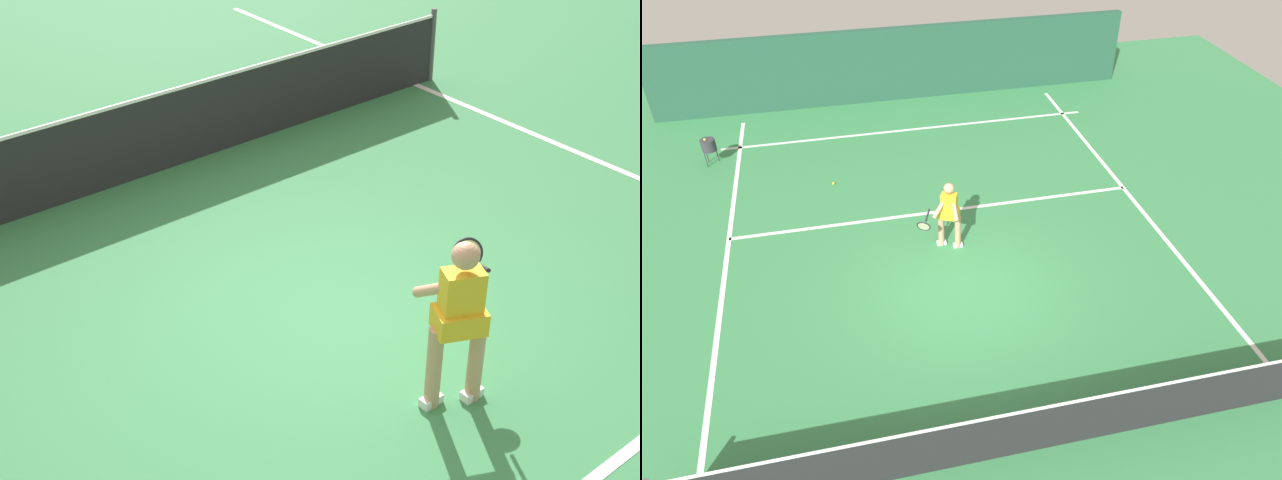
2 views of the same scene
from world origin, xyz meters
The scene contains 4 objects.
ground_plane centered at (0.00, 0.00, 0.00)m, with size 24.43×24.43×0.00m, color #38844C.
sideline_right_marking centered at (4.62, 0.00, 0.00)m, with size 0.10×16.79×0.01m, color white.
court_net centered at (0.00, 3.73, 0.51)m, with size 9.92×0.08×1.08m.
tennis_player centered at (0.01, -1.39, 0.85)m, with size 1.04×0.83×1.55m.
Camera 1 is at (-4.50, -5.16, 5.15)m, focal length 51.15 mm.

